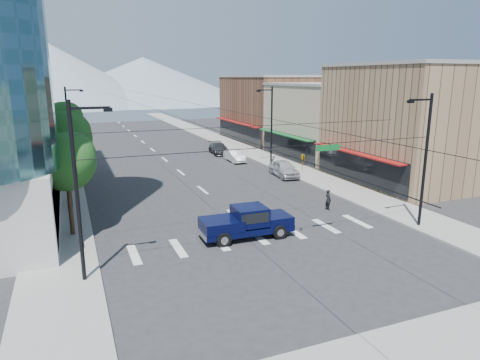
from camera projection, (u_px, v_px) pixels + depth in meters
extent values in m
plane|color=#28282B|center=(270.00, 244.00, 26.24)|extent=(160.00, 160.00, 0.00)
cube|color=gray|center=(61.00, 152.00, 57.89)|extent=(4.00, 120.00, 0.15)
cube|color=gray|center=(227.00, 143.00, 66.65)|extent=(4.00, 120.00, 0.15)
cube|color=gray|center=(416.00, 359.00, 15.41)|extent=(28.00, 4.00, 0.15)
cube|color=#8C6B4C|center=(412.00, 125.00, 41.26)|extent=(12.00, 14.00, 11.00)
cube|color=tan|center=(330.00, 122.00, 54.11)|extent=(12.00, 14.00, 9.00)
cube|color=brown|center=(274.00, 109.00, 68.41)|extent=(12.00, 18.00, 10.00)
cube|color=#8C6B4C|center=(28.00, 83.00, 73.99)|extent=(4.00, 4.00, 18.00)
cone|color=brown|center=(21.00, 21.00, 71.61)|extent=(4.80, 4.80, 2.40)
cone|color=gray|center=(50.00, 74.00, 153.38)|extent=(80.00, 80.00, 22.00)
cone|color=gray|center=(144.00, 80.00, 175.63)|extent=(90.00, 90.00, 18.00)
cylinder|color=black|center=(70.00, 202.00, 27.03)|extent=(0.28, 0.28, 4.55)
sphere|color=#194B19|center=(66.00, 162.00, 26.42)|extent=(3.64, 3.64, 3.64)
sphere|color=#194B19|center=(72.00, 154.00, 26.74)|extent=(2.86, 2.86, 2.86)
cylinder|color=black|center=(68.00, 175.00, 33.27)|extent=(0.28, 0.28, 5.11)
sphere|color=#194B19|center=(65.00, 138.00, 32.59)|extent=(4.09, 4.09, 4.09)
sphere|color=#194B19|center=(70.00, 132.00, 32.91)|extent=(3.21, 3.21, 3.21)
cylinder|color=black|center=(68.00, 163.00, 39.65)|extent=(0.28, 0.28, 4.55)
sphere|color=#194B19|center=(65.00, 135.00, 39.04)|extent=(3.64, 3.64, 3.64)
sphere|color=#194B19|center=(69.00, 130.00, 39.36)|extent=(2.86, 2.86, 2.86)
cylinder|color=black|center=(67.00, 148.00, 45.89)|extent=(0.28, 0.28, 5.11)
sphere|color=#194B19|center=(64.00, 121.00, 45.21)|extent=(4.09, 4.09, 4.09)
sphere|color=#194B19|center=(68.00, 117.00, 45.53)|extent=(3.21, 3.21, 3.21)
cylinder|color=black|center=(77.00, 195.00, 20.35)|extent=(0.20, 0.20, 9.00)
cylinder|color=black|center=(425.00, 162.00, 28.22)|extent=(0.20, 0.20, 9.00)
cylinder|color=black|center=(280.00, 147.00, 23.89)|extent=(21.60, 0.04, 0.04)
imported|color=gold|center=(303.00, 163.00, 24.68)|extent=(0.16, 0.20, 1.00)
cube|color=#0C6626|center=(328.00, 148.00, 25.11)|extent=(1.60, 0.06, 0.35)
cylinder|color=black|center=(68.00, 127.00, 48.28)|extent=(0.20, 0.20, 9.00)
cube|color=black|center=(74.00, 90.00, 47.65)|extent=(1.80, 0.12, 0.12)
cube|color=black|center=(81.00, 91.00, 47.97)|extent=(0.40, 0.25, 0.18)
cylinder|color=black|center=(272.00, 126.00, 48.95)|extent=(0.20, 0.20, 9.00)
cube|color=black|center=(265.00, 90.00, 47.67)|extent=(1.80, 0.12, 0.12)
cube|color=black|center=(258.00, 91.00, 47.40)|extent=(0.40, 0.25, 0.18)
cube|color=black|center=(246.00, 228.00, 27.27)|extent=(5.90, 2.28, 0.37)
cube|color=black|center=(276.00, 218.00, 27.88)|extent=(1.75, 2.06, 0.58)
cube|color=black|center=(250.00, 215.00, 27.15)|extent=(2.07, 2.02, 1.17)
cube|color=black|center=(250.00, 214.00, 27.12)|extent=(1.86, 2.04, 0.64)
cube|color=black|center=(221.00, 224.00, 26.58)|extent=(2.50, 2.19, 0.69)
cube|color=silver|center=(288.00, 223.00, 28.27)|extent=(0.18, 2.02, 0.37)
cube|color=silver|center=(202.00, 234.00, 26.27)|extent=(0.18, 2.02, 0.32)
cylinder|color=black|center=(280.00, 232.00, 27.02)|extent=(0.90, 0.34, 0.89)
cylinder|color=black|center=(267.00, 222.00, 28.86)|extent=(0.90, 0.34, 0.89)
cylinder|color=black|center=(224.00, 240.00, 25.75)|extent=(0.90, 0.34, 0.89)
cylinder|color=black|center=(214.00, 229.00, 27.59)|extent=(0.90, 0.34, 0.89)
imported|color=black|center=(328.00, 200.00, 32.89)|extent=(0.41, 0.60, 1.60)
imported|color=silver|center=(284.00, 169.00, 43.99)|extent=(2.36, 4.99, 1.65)
imported|color=white|center=(235.00, 156.00, 51.80)|extent=(1.55, 4.33, 1.42)
imported|color=#303033|center=(219.00, 149.00, 57.00)|extent=(2.47, 5.19, 1.46)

